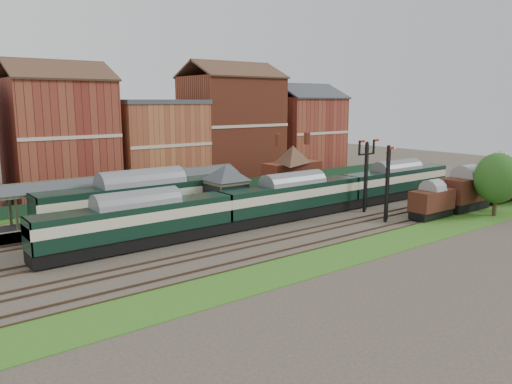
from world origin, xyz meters
TOP-DOWN VIEW (x-y plane):
  - ground at (0.00, 0.00)m, footprint 160.00×160.00m
  - grass_back at (0.00, 16.00)m, footprint 90.00×4.50m
  - grass_front at (0.00, -12.00)m, footprint 90.00×5.00m
  - fence at (0.00, 18.00)m, footprint 90.00×0.12m
  - platform at (-5.00, 9.75)m, footprint 55.00×3.40m
  - signal_box at (-3.00, 3.25)m, footprint 5.40×5.40m
  - brick_hut at (5.00, 3.25)m, footprint 3.20×2.64m
  - station_building at (12.00, 9.75)m, footprint 8.10×8.10m
  - canopy at (-11.00, 9.75)m, footprint 26.00×3.89m
  - semaphore_bracket at (12.04, -2.50)m, footprint 3.60×0.25m
  - semaphore_siding at (10.02, -7.00)m, footprint 1.23×0.25m
  - yard_lamp at (24.00, -11.50)m, footprint 2.60×0.22m
  - town_backdrop at (-0.18, 25.00)m, footprint 69.00×10.00m
  - dmu_train at (3.33, 0.00)m, footprint 53.15×2.80m
  - platform_railcar at (-10.90, 6.50)m, footprint 20.56×3.24m
  - goods_van_a at (15.17, -9.00)m, footprint 5.35×2.32m
  - goods_van_b at (21.81, -9.00)m, footprint 6.71×2.91m
  - goods_van_c at (29.14, -9.00)m, footprint 5.89×2.55m
  - tree_far at (21.62, -12.59)m, footprint 4.76×4.76m

SIDE VIEW (x-z plane):
  - ground at x=0.00m, z-range 0.00..0.00m
  - grass_back at x=0.00m, z-range 0.00..0.06m
  - grass_front at x=0.00m, z-range 0.00..0.06m
  - platform at x=-5.00m, z-range 0.00..1.00m
  - fence at x=0.00m, z-range 0.00..1.50m
  - brick_hut at x=5.00m, z-range -0.28..2.67m
  - goods_van_a at x=15.17m, z-range 0.24..3.49m
  - goods_van_c at x=29.14m, z-range 0.25..3.83m
  - goods_van_b at x=21.81m, z-range 0.26..4.33m
  - dmu_train at x=3.33m, z-range 0.35..4.43m
  - platform_railcar at x=-10.90m, z-range 0.38..5.12m
  - signal_box at x=-3.00m, z-range 0.19..6.19m
  - station_building at x=12.00m, z-range 1.01..6.91m
  - yard_lamp at x=24.00m, z-range 0.49..7.49m
  - semaphore_siding at x=10.02m, z-range 0.16..8.16m
  - tree_far at x=21.62m, z-range 0.72..7.67m
  - canopy at x=-11.00m, z-range 2.54..6.62m
  - semaphore_bracket at x=12.04m, z-range 0.54..8.72m
  - town_backdrop at x=-0.18m, z-range -1.00..15.00m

